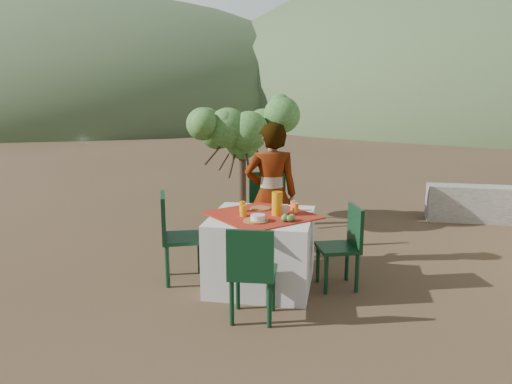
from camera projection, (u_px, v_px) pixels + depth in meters
ground at (234, 298)px, 4.91m from camera, size 160.00×160.00×0.00m
table at (261, 250)px, 5.16m from camera, size 1.30×1.30×0.76m
chair_far at (269, 209)px, 6.15m from camera, size 0.59×0.59×1.00m
chair_near at (252, 270)px, 4.32m from camera, size 0.43×0.43×0.88m
chair_left at (175, 233)px, 5.24m from camera, size 0.56×0.56×0.95m
chair_right at (345, 243)px, 5.09m from camera, size 0.50×0.50×0.86m
person at (271, 195)px, 5.67m from camera, size 0.69×0.56×1.66m
shrub_tree at (246, 137)px, 7.16m from camera, size 1.42×1.40×1.67m
hill_near_left at (87, 113)px, 36.91m from camera, size 40.00×40.00×16.00m
hill_near_right at (496, 112)px, 37.43m from camera, size 48.00×48.00×20.00m
hill_far_center at (302, 103)px, 55.61m from camera, size 60.00×60.00×24.00m
plate_far at (260, 208)px, 5.29m from camera, size 0.22×0.22×0.01m
plate_near at (256, 220)px, 4.82m from camera, size 0.25×0.25×0.01m
glass_far at (242, 206)px, 5.19m from camera, size 0.06×0.06×0.10m
glass_near at (243, 211)px, 5.00m from camera, size 0.07×0.07×0.12m
juice_pitcher at (277, 203)px, 5.03m from camera, size 0.11×0.11×0.24m
bowl_plate at (258, 221)px, 4.82m from camera, size 0.18×0.18×0.01m
white_bowl at (258, 217)px, 4.81m from camera, size 0.14×0.14×0.05m
jar_left at (296, 208)px, 5.15m from camera, size 0.06×0.06×0.10m
jar_right at (293, 205)px, 5.26m from camera, size 0.06×0.06×0.09m
napkin_holder at (285, 209)px, 5.13m from camera, size 0.07×0.06×0.08m
fruit_cluster at (288, 218)px, 4.82m from camera, size 0.13×0.12×0.07m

